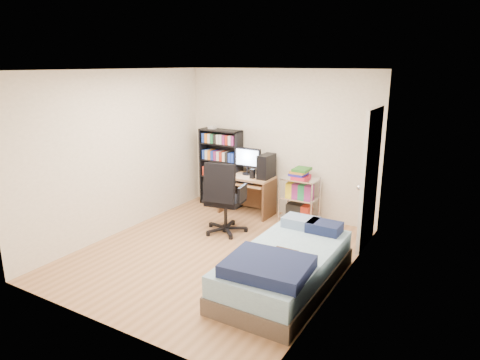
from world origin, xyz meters
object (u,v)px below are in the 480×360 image
Objects in this scene: office_chair at (224,210)px; bed at (285,267)px; media_shelf at (221,167)px; computer_desk at (253,179)px.

office_chair is 1.87m from bed.
media_shelf is at bearing 115.12° from office_chair.
media_shelf is 1.28× the size of computer_desk.
computer_desk is 2.63m from bed.
bed is at bearing -44.87° from office_chair.
bed is (1.57, -2.07, -0.37)m from computer_desk.
media_shelf is 1.29× the size of office_chair.
office_chair is (0.05, -1.00, -0.26)m from computer_desk.
media_shelf is 1.44m from office_chair.
media_shelf reaches higher than office_chair.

